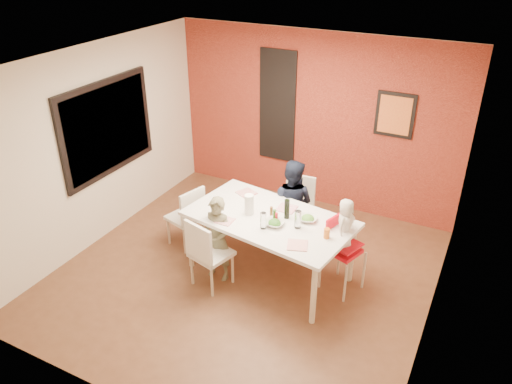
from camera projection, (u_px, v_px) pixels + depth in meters
The scene contains 35 objects.
ground at pixel (246, 273), 6.46m from camera, with size 4.50×4.50×0.00m, color brown.
ceiling at pixel (243, 64), 5.19m from camera, with size 4.50×4.50×0.02m, color white.
wall_back at pixel (314, 121), 7.59m from camera, with size 4.50×0.02×2.70m, color beige.
wall_front at pixel (114, 291), 4.06m from camera, with size 4.50×0.02×2.70m, color beige.
wall_left at pixel (98, 146), 6.73m from camera, with size 0.02×4.50×2.70m, color beige.
wall_right at pixel (445, 227), 4.92m from camera, with size 0.02×4.50×2.70m, color beige.
brick_accent_wall at pixel (314, 121), 7.58m from camera, with size 4.50×0.02×2.70m, color maroon.
picture_window_frame at pixel (107, 128), 6.78m from camera, with size 0.05×1.70×1.30m, color black.
picture_window_pane at pixel (108, 128), 6.77m from camera, with size 0.02×1.55×1.15m, color black.
glassblock_strip at pixel (278, 106), 7.73m from camera, with size 0.55×0.03×1.70m, color silver.
glassblock_surround at pixel (277, 107), 7.73m from camera, with size 0.60×0.03×1.76m, color black.
art_print_frame at pixel (395, 115), 6.94m from camera, with size 0.54×0.03×0.64m, color black.
art_print_canvas at pixel (395, 115), 6.93m from camera, with size 0.44×0.01×0.54m, color orange.
dining_table at pixel (270, 222), 6.11m from camera, with size 2.16×1.41×0.84m.
chair_near at pixel (206, 251), 5.98m from camera, with size 0.53×0.53×0.94m.
chair_far at pixel (298, 204), 7.01m from camera, with size 0.46×0.46×0.92m.
chair_left at pixel (188, 214), 6.79m from camera, with size 0.51×0.51×0.90m.
high_chair at pixel (341, 247), 5.96m from camera, with size 0.51×0.51×0.97m.
child_near at pixel (218, 239), 6.15m from camera, with size 0.41×0.27×1.13m, color brown.
child_far at pixel (291, 204), 6.76m from camera, with size 0.63×0.49×1.29m, color black.
toddler at pixel (345, 225), 5.79m from camera, with size 0.32×0.21×0.66m, color beige.
plate_near_left at pixel (225, 221), 6.00m from camera, with size 0.19×0.19×0.01m, color white.
plate_far_mid at pixel (287, 208), 6.26m from camera, with size 0.23×0.23×0.01m, color white.
plate_near_right at pixel (297, 245), 5.54m from camera, with size 0.22×0.22×0.01m, color white.
plate_far_left at pixel (246, 193), 6.62m from camera, with size 0.22×0.22×0.01m, color silver.
salad_bowl_a at pixel (275, 223), 5.90m from camera, with size 0.23×0.23×0.06m, color white.
salad_bowl_b at pixel (308, 219), 6.00m from camera, with size 0.22×0.22×0.05m, color white.
wine_bottle at pixel (287, 209), 6.01m from camera, with size 0.07×0.07×0.25m, color black.
wine_glass_a at pixel (263, 221), 5.81m from camera, with size 0.07×0.07×0.21m, color white.
wine_glass_b at pixel (298, 219), 5.82m from camera, with size 0.08×0.08×0.22m, color white.
paper_towel_roll at pixel (249, 204), 6.10m from camera, with size 0.11×0.11×0.26m, color white.
condiment_red at pixel (276, 218), 5.94m from camera, with size 0.03×0.03×0.13m, color red.
condiment_green at pixel (274, 215), 5.98m from camera, with size 0.04×0.04×0.15m, color #2D6722.
condiment_brown at pixel (271, 212), 6.04m from camera, with size 0.04×0.04×0.14m, color brown.
sippy_cup at pixel (327, 233), 5.65m from camera, with size 0.07×0.07×0.12m, color orange.
Camera 1 is at (2.48, -4.57, 3.97)m, focal length 35.00 mm.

